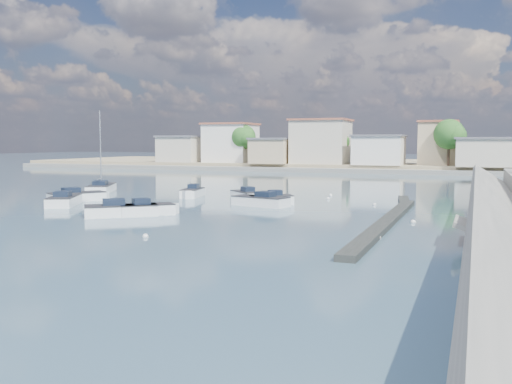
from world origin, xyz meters
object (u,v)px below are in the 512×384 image
motorboat_d (268,200)px  sailboat (102,188)px  motorboat_a (65,201)px  motorboat_c (258,201)px  motorboat_g (192,193)px  motorboat_h (125,211)px  motorboat_e (80,197)px  motorboat_b (150,210)px  motorboat_f (245,196)px

motorboat_d → sailboat: sailboat is taller
motorboat_a → motorboat_c: size_ratio=1.01×
motorboat_a → motorboat_g: same height
motorboat_a → motorboat_h: size_ratio=1.05×
sailboat → motorboat_e: bearing=-65.5°
motorboat_b → sailboat: bearing=135.2°
motorboat_d → motorboat_f: bearing=137.0°
motorboat_a → motorboat_d: (16.27, 6.57, -0.00)m
motorboat_g → motorboat_f: bearing=-4.7°
motorboat_a → motorboat_c: bearing=19.1°
motorboat_e → motorboat_f: (13.84, 6.53, -0.00)m
motorboat_c → motorboat_d: size_ratio=1.38×
motorboat_f → sailboat: 18.07m
motorboat_a → motorboat_e: same height
motorboat_c → motorboat_a: bearing=-160.9°
motorboat_d → motorboat_c: bearing=-115.1°
motorboat_c → motorboat_h: 11.83m
motorboat_c → motorboat_d: 1.23m
motorboat_e → motorboat_h: same height
motorboat_d → motorboat_f: same height
motorboat_h → motorboat_f: bearing=75.0°
motorboat_a → motorboat_e: 3.51m
motorboat_c → motorboat_d: bearing=64.9°
motorboat_e → motorboat_h: 12.59m
sailboat → motorboat_g: bearing=-9.1°
motorboat_c → motorboat_f: 5.33m
motorboat_d → sailboat: bearing=165.1°
sailboat → motorboat_a: bearing=-67.2°
motorboat_b → sailboat: size_ratio=0.45×
motorboat_g → sailboat: sailboat is taller
motorboat_a → motorboat_d: 17.55m
motorboat_b → motorboat_f: size_ratio=1.02×
motorboat_d → sailboat: size_ratio=0.45×
motorboat_h → sailboat: bearing=130.6°
motorboat_e → sailboat: (-4.07, 8.94, 0.03)m
motorboat_b → motorboat_c: same height
motorboat_b → sailboat: 21.91m
motorboat_b → motorboat_h: size_ratio=0.75×
motorboat_a → motorboat_c: 16.67m
motorboat_c → motorboat_h: (-6.79, -9.70, -0.00)m
sailboat → motorboat_h: bearing=-49.4°
motorboat_b → sailboat: sailboat is taller
motorboat_a → motorboat_d: bearing=22.0°
motorboat_f → motorboat_h: size_ratio=0.74×
motorboat_f → motorboat_b: bearing=-100.3°
motorboat_g → motorboat_h: same height
motorboat_d → sailboat: 22.18m
motorboat_h → sailboat: size_ratio=0.60×
motorboat_e → motorboat_g: size_ratio=1.15×
motorboat_b → motorboat_a: bearing=163.0°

